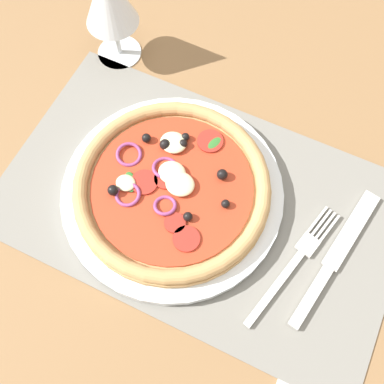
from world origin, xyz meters
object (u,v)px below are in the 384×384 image
pizza (172,187)px  knife (336,255)px  fork (297,259)px  plate (172,193)px

pizza → knife: 21.46cm
pizza → knife: (21.32, 1.20, -2.18)cm
pizza → fork: size_ratio=1.37×
knife → fork: bearing=131.2°
plate → knife: bearing=3.4°
plate → fork: (17.17, -1.21, -0.46)cm
fork → plate: bearing=100.3°
plate → pizza: (-0.06, 0.06, 1.76)cm
plate → knife: (21.26, 1.25, -0.42)cm
fork → knife: bearing=-44.7°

